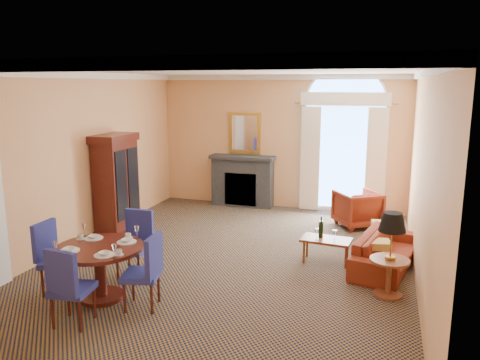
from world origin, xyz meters
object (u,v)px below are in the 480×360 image
(dining_table, at_px, (100,260))
(armoire, at_px, (116,185))
(sofa, at_px, (386,251))
(coffee_table, at_px, (326,239))
(armchair, at_px, (357,209))
(side_table, at_px, (391,244))

(dining_table, bearing_deg, armoire, 117.73)
(sofa, distance_m, coffee_table, 0.99)
(armoire, xyz_separation_m, dining_table, (1.46, -2.79, -0.39))
(armchair, bearing_deg, coffee_table, 46.55)
(armoire, relative_size, coffee_table, 2.33)
(sofa, xyz_separation_m, armchair, (-0.61, 2.22, 0.10))
(dining_table, bearing_deg, armchair, 55.41)
(dining_table, relative_size, coffee_table, 1.42)
(armchair, bearing_deg, side_table, 67.01)
(coffee_table, bearing_deg, sofa, 9.05)
(coffee_table, bearing_deg, dining_table, -134.82)
(coffee_table, height_order, side_table, side_table)
(armoire, relative_size, side_table, 1.66)
(dining_table, xyz_separation_m, sofa, (3.81, 2.41, -0.29))
(dining_table, xyz_separation_m, armchair, (3.20, 4.63, -0.19))
(sofa, xyz_separation_m, coffee_table, (-0.98, -0.06, 0.12))
(armoire, distance_m, coffee_table, 4.35)
(dining_table, relative_size, armchair, 1.45)
(dining_table, height_order, side_table, side_table)
(armoire, height_order, dining_table, armoire)
(sofa, relative_size, armchair, 2.28)
(sofa, relative_size, side_table, 1.59)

